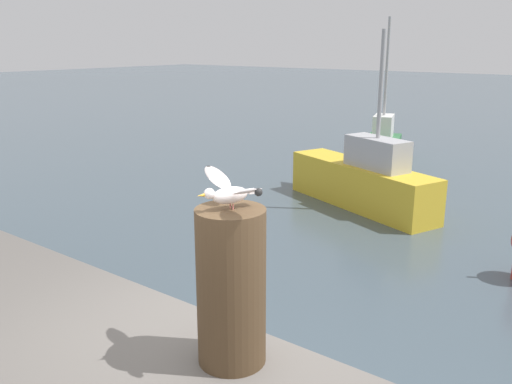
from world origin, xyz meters
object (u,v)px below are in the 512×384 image
object	(u,v)px
mooring_post	(231,287)
boat_green	(379,150)
boat_yellow	(355,179)
seagull	(229,190)

from	to	relation	value
mooring_post	boat_green	xyz separation A→B (m)	(-4.41, 11.63, -1.44)
boat_green	boat_yellow	distance (m)	4.16
seagull	boat_green	distance (m)	12.61
seagull	boat_yellow	bearing A→B (deg)	111.98
mooring_post	boat_yellow	bearing A→B (deg)	112.00
boat_green	seagull	bearing A→B (deg)	-69.24
boat_green	boat_yellow	size ratio (longest dim) A/B	0.96
seagull	boat_green	bearing A→B (deg)	110.76
seagull	boat_yellow	distance (m)	8.51
boat_green	boat_yellow	world-z (taller)	boat_green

